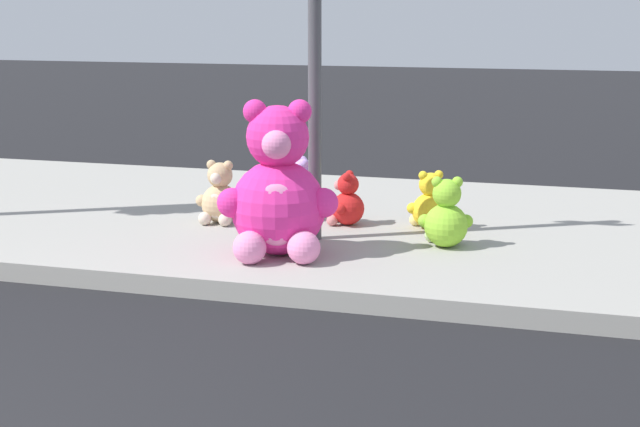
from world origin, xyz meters
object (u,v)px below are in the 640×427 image
at_px(sign_pole, 315,33).
at_px(plush_lime, 446,218).
at_px(plush_pink_large, 278,194).
at_px(plush_yellow, 430,205).
at_px(plush_lavender, 302,194).
at_px(plush_red, 346,203).
at_px(plush_tan, 220,198).

bearing_deg(sign_pole, plush_lime, 2.70).
distance_m(plush_pink_large, plush_yellow, 1.60).
bearing_deg(plush_lavender, plush_lime, -25.61).
distance_m(plush_pink_large, plush_red, 1.23).
distance_m(plush_lavender, plush_red, 0.49).
distance_m(plush_pink_large, plush_tan, 1.29).
bearing_deg(plush_yellow, plush_tan, -170.29).
xyz_separation_m(plush_lime, plush_lavender, (-1.44, 0.69, -0.01)).
relative_size(sign_pole, plush_lime, 5.54).
bearing_deg(sign_pole, plush_yellow, 37.56).
xyz_separation_m(plush_yellow, plush_red, (-0.73, -0.07, -0.01)).
bearing_deg(plush_yellow, sign_pole, -142.44).
height_order(plush_lime, plush_yellow, plush_lime).
distance_m(plush_yellow, plush_red, 0.74).
bearing_deg(plush_pink_large, plush_red, 78.38).
xyz_separation_m(sign_pole, plush_red, (0.12, 0.58, -1.51)).
distance_m(plush_red, plush_tan, 1.14).
height_order(sign_pole, plush_lime, sign_pole).
bearing_deg(plush_tan, plush_yellow, 9.71).
relative_size(sign_pole, plush_yellow, 6.21).
distance_m(plush_lime, plush_tan, 2.10).
bearing_deg(plush_pink_large, plush_tan, 133.25).
relative_size(plush_lime, plush_yellow, 1.12).
distance_m(sign_pole, plush_lime, 1.83).
bearing_deg(plush_red, plush_lime, -28.69).
bearing_deg(plush_lavender, sign_pole, -64.83).
distance_m(sign_pole, plush_tan, 1.81).
height_order(sign_pole, plush_tan, sign_pole).
relative_size(plush_lime, plush_tan, 1.02).
height_order(plush_lavender, plush_red, plush_lavender).
xyz_separation_m(sign_pole, plush_tan, (-0.99, 0.34, -1.47)).
xyz_separation_m(plush_pink_large, plush_yellow, (0.97, 1.24, -0.28)).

